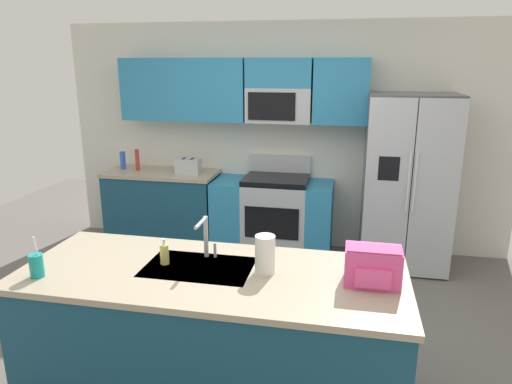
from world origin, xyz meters
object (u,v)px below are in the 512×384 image
object	(u,v)px
sink_faucet	(205,234)
backpack	(373,265)
soap_dispenser	(164,254)
toaster	(188,166)
drink_cup_teal	(37,265)
paper_towel_roll	(265,254)
refrigerator	(407,183)
range_oven	(273,215)
pepper_mill	(137,160)
bottle_blue	(123,160)

from	to	relation	value
sink_faucet	backpack	world-z (taller)	sink_faucet
soap_dispenser	toaster	bearing A→B (deg)	106.18
sink_faucet	drink_cup_teal	size ratio (longest dim) A/B	1.08
backpack	paper_towel_roll	bearing A→B (deg)	177.74
toaster	drink_cup_teal	distance (m)	2.76
sink_faucet	drink_cup_teal	xyz separation A→B (m)	(-0.91, -0.47, -0.10)
toaster	paper_towel_roll	world-z (taller)	paper_towel_roll
backpack	sink_faucet	bearing A→B (deg)	171.25
paper_towel_roll	refrigerator	bearing A→B (deg)	65.90
range_oven	pepper_mill	bearing A→B (deg)	-179.91
bottle_blue	toaster	bearing A→B (deg)	-6.24
pepper_mill	sink_faucet	world-z (taller)	sink_faucet
soap_dispenser	backpack	distance (m)	1.29
soap_dispenser	paper_towel_roll	xyz separation A→B (m)	(0.65, 0.00, 0.05)
bottle_blue	backpack	bearing A→B (deg)	-41.63
drink_cup_teal	paper_towel_roll	bearing A→B (deg)	13.99
range_oven	refrigerator	bearing A→B (deg)	-2.85
toaster	soap_dispenser	xyz separation A→B (m)	(0.71, -2.43, -0.02)
bottle_blue	drink_cup_teal	xyz separation A→B (m)	(0.89, -2.86, -0.03)
range_oven	toaster	distance (m)	1.13
bottle_blue	drink_cup_teal	world-z (taller)	drink_cup_teal
drink_cup_teal	toaster	bearing A→B (deg)	90.50
refrigerator	paper_towel_roll	bearing A→B (deg)	-114.10
soap_dispenser	refrigerator	bearing A→B (deg)	54.31
toaster	paper_towel_roll	xyz separation A→B (m)	(1.36, -2.43, 0.03)
sink_faucet	soap_dispenser	xyz separation A→B (m)	(-0.23, -0.14, -0.10)
sink_faucet	bottle_blue	bearing A→B (deg)	127.14
bottle_blue	soap_dispenser	size ratio (longest dim) A/B	1.25
refrigerator	sink_faucet	distance (m)	2.72
refrigerator	drink_cup_teal	bearing A→B (deg)	-131.35
soap_dispenser	backpack	xyz separation A→B (m)	(1.29, -0.02, 0.05)
soap_dispenser	range_oven	bearing A→B (deg)	83.44
paper_towel_roll	range_oven	bearing A→B (deg)	98.46
bottle_blue	paper_towel_roll	bearing A→B (deg)	-48.55
bottle_blue	sink_faucet	bearing A→B (deg)	-52.86
toaster	pepper_mill	world-z (taller)	pepper_mill
refrigerator	bottle_blue	distance (m)	3.31
refrigerator	backpack	size ratio (longest dim) A/B	5.78
refrigerator	soap_dispenser	distance (m)	2.97
range_oven	pepper_mill	world-z (taller)	pepper_mill
toaster	bottle_blue	size ratio (longest dim) A/B	1.32
bottle_blue	pepper_mill	bearing A→B (deg)	-11.99
drink_cup_teal	paper_towel_roll	distance (m)	1.38
pepper_mill	sink_faucet	xyz separation A→B (m)	(1.59, -2.34, 0.04)
toaster	backpack	xyz separation A→B (m)	(2.00, -2.45, 0.03)
toaster	pepper_mill	xyz separation A→B (m)	(-0.66, 0.05, 0.04)
backpack	drink_cup_teal	bearing A→B (deg)	-171.15
range_oven	soap_dispenser	size ratio (longest dim) A/B	8.00
bottle_blue	soap_dispenser	xyz separation A→B (m)	(1.57, -2.53, -0.04)
pepper_mill	drink_cup_teal	size ratio (longest dim) A/B	0.97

